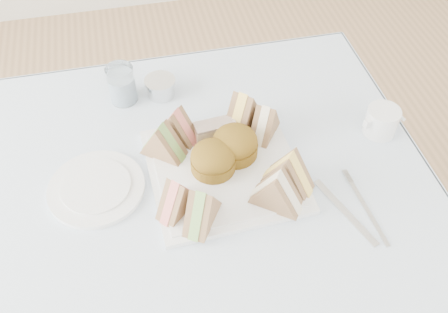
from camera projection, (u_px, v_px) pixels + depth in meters
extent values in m
cube|color=brown|center=(202.00, 297.00, 1.27)|extent=(0.90, 0.90, 0.74)
cube|color=silver|center=(196.00, 213.00, 0.99)|extent=(1.02, 1.02, 0.01)
cube|color=white|center=(224.00, 170.00, 1.05)|extent=(0.32, 0.32, 0.01)
cylinder|color=brown|center=(213.00, 159.00, 1.02)|extent=(0.10, 0.10, 0.06)
cylinder|color=brown|center=(235.00, 144.00, 1.05)|extent=(0.13, 0.13, 0.07)
cube|color=beige|center=(215.00, 130.00, 1.09)|extent=(0.09, 0.04, 0.04)
cylinder|color=white|center=(96.00, 188.00, 1.02)|extent=(0.26, 0.26, 0.01)
cylinder|color=white|center=(122.00, 84.00, 1.17)|extent=(0.08, 0.08, 0.09)
cylinder|color=silver|center=(161.00, 88.00, 1.20)|extent=(0.10, 0.10, 0.04)
cube|color=silver|center=(345.00, 212.00, 0.99)|extent=(0.07, 0.18, 0.00)
cube|color=silver|center=(369.00, 213.00, 0.98)|extent=(0.02, 0.16, 0.00)
cylinder|color=white|center=(382.00, 121.00, 1.11)|extent=(0.09, 0.09, 0.06)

